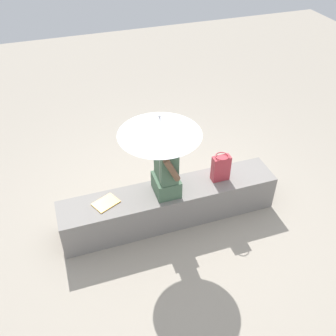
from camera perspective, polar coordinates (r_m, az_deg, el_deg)
The scene contains 6 objects.
ground_plane at distance 4.92m, azimuth 0.25°, elevation -7.42°, with size 14.00×14.00×0.00m, color #9E9384.
stone_bench at distance 4.75m, azimuth 0.25°, elevation -5.44°, with size 2.67×0.48×0.47m, color gray.
person_seated at distance 4.32m, azimuth -0.28°, elevation 0.30°, with size 0.28×0.47×0.90m.
parasol at distance 3.89m, azimuth -1.26°, elevation 6.30°, with size 0.88×0.88×1.12m.
handbag_black at distance 4.68m, azimuth 7.87°, elevation 0.05°, with size 0.22×0.17×0.36m.
magazine at distance 4.48m, azimuth -9.25°, elevation -5.17°, with size 0.28×0.20×0.01m, color gold.
Camera 1 is at (1.11, 3.22, 3.55)m, focal length 40.86 mm.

